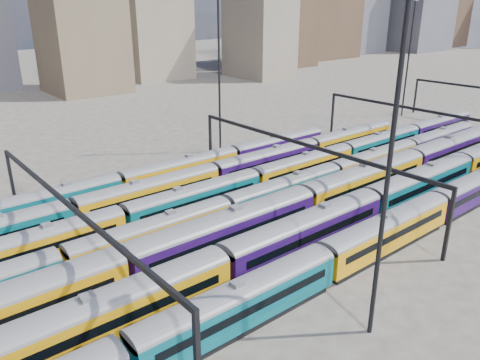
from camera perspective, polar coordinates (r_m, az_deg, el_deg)
ground at (r=56.21m, az=0.19°, el=-5.04°), size 500.00×500.00×0.00m
rake_0 at (r=59.11m, az=22.85°, el=-2.74°), size 117.94×2.88×4.84m
rake_1 at (r=48.70m, az=8.04°, el=-5.88°), size 150.95×3.15×5.32m
rake_2 at (r=47.98m, az=-1.62°, el=-5.86°), size 114.05×3.34×5.64m
rake_3 at (r=53.88m, az=-1.71°, el=-3.39°), size 112.84×2.75×4.62m
rake_4 at (r=68.85m, az=7.77°, el=1.91°), size 95.01×2.79×4.68m
rake_5 at (r=55.95m, az=-19.75°, el=-3.60°), size 118.22×2.88×4.85m
rake_6 at (r=60.08m, az=-22.63°, el=-2.43°), size 94.48×2.77×4.65m
gantry_1 at (r=44.53m, az=-20.10°, el=-3.96°), size 0.35×40.35×8.03m
gantry_2 at (r=60.17m, az=7.57°, el=3.48°), size 0.35×40.35×8.03m
gantry_3 at (r=84.01m, az=21.90°, el=7.10°), size 0.35×40.35×8.03m
mast_2 at (r=33.81m, az=17.73°, el=1.70°), size 1.40×0.50×25.60m
mast_3 at (r=79.47m, az=-2.56°, el=13.13°), size 1.40×0.50×25.60m
mast_5 at (r=114.26m, az=19.91°, el=14.27°), size 1.40×0.50×25.60m
skyline at (r=199.35m, az=4.28°, el=19.61°), size 399.22×60.48×50.03m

